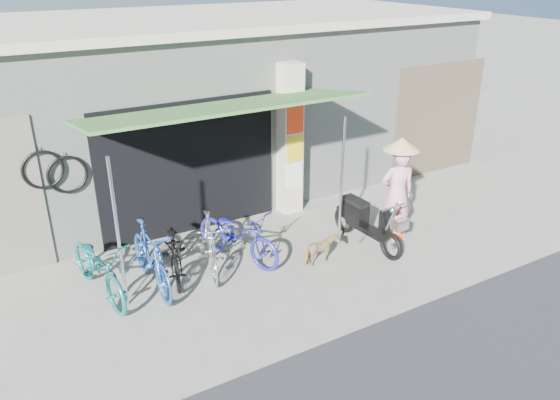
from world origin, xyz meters
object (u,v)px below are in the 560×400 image
street_dog (321,250)px  bike_silver (210,244)px  moped (365,222)px  bike_black (175,250)px  bike_blue (151,257)px  bike_navy (238,234)px  nun (398,190)px  bike_teal (98,267)px

street_dog → bike_silver: bearing=62.4°
moped → bike_black: bearing=163.7°
bike_silver → bike_blue: bearing=-162.5°
bike_blue → bike_silver: size_ratio=1.11×
bike_navy → street_dog: bearing=-58.7°
bike_blue → nun: size_ratio=0.92×
bike_teal → bike_blue: bearing=-22.2°
moped → nun: (0.66, -0.04, 0.48)m
bike_teal → nun: bearing=-17.3°
bike_navy → street_dog: bike_navy is taller
bike_blue → street_dog: size_ratio=2.85×
bike_black → nun: 4.08m
street_dog → bike_blue: bearing=71.2°
bike_black → nun: size_ratio=0.86×
bike_silver → street_dog: bearing=-7.7°
bike_silver → nun: nun is taller
nun → bike_black: bearing=7.4°
bike_blue → bike_black: (0.46, 0.20, -0.10)m
bike_navy → moped: (2.21, -0.67, -0.02)m
street_dog → moped: bearing=-83.0°
bike_blue → nun: bearing=-7.9°
bike_navy → nun: nun is taller
bike_black → bike_navy: bike_navy is taller
moped → bike_silver: bearing=164.9°
bike_teal → moped: same height
bike_navy → nun: size_ratio=0.93×
bike_silver → street_dog: bike_silver is taller
bike_black → bike_navy: size_ratio=0.92×
bike_blue → bike_navy: bike_blue is taller
bike_teal → bike_black: size_ratio=1.15×
bike_teal → bike_silver: size_ratio=1.19×
moped → nun: size_ratio=0.92×
bike_teal → street_dog: bike_teal is taller
bike_blue → moped: (3.76, -0.55, -0.08)m
bike_blue → bike_teal: bearing=166.4°
bike_blue → moped: size_ratio=1.00×
bike_teal → moped: 4.58m
nun → bike_teal: bearing=10.2°
bike_teal → bike_navy: bike_teal is taller
moped → bike_navy: bearing=159.7°
bike_teal → nun: (5.18, -0.77, 0.44)m
bike_blue → bike_silver: bike_blue is taller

